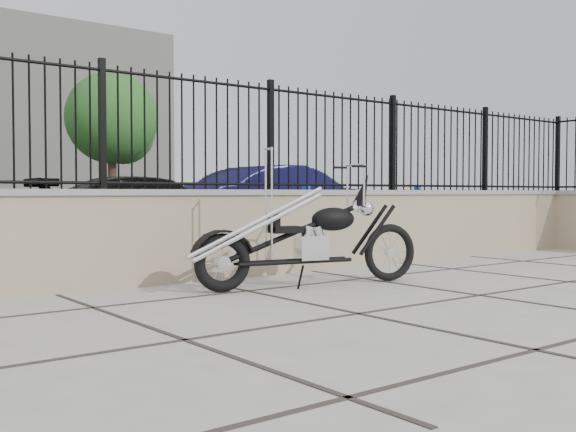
# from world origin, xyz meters

# --- Properties ---
(ground_plane) EXTENTS (90.00, 90.00, 0.00)m
(ground_plane) POSITION_xyz_m (0.00, 0.00, 0.00)
(ground_plane) COLOR #99968E
(ground_plane) RESTS_ON ground
(retaining_wall) EXTENTS (14.00, 0.36, 0.96)m
(retaining_wall) POSITION_xyz_m (0.00, 2.50, 0.48)
(retaining_wall) COLOR gray
(retaining_wall) RESTS_ON ground_plane
(iron_fence) EXTENTS (14.00, 0.08, 1.20)m
(iron_fence) POSITION_xyz_m (0.00, 2.50, 1.56)
(iron_fence) COLOR black
(iron_fence) RESTS_ON retaining_wall
(chopper_motorcycle) EXTENTS (2.33, 0.91, 1.38)m
(chopper_motorcycle) POSITION_xyz_m (0.62, 1.39, 0.69)
(chopper_motorcycle) COLOR black
(chopper_motorcycle) RESTS_ON ground_plane
(car_black) EXTENTS (4.30, 2.09, 1.21)m
(car_black) POSITION_xyz_m (1.90, 7.26, 0.60)
(car_black) COLOR black
(car_black) RESTS_ON parking_lot
(car_blue) EXTENTS (4.50, 1.74, 1.46)m
(car_blue) POSITION_xyz_m (4.91, 7.32, 0.73)
(car_blue) COLOR #0F0E35
(car_blue) RESTS_ON parking_lot
(bollard_b) EXTENTS (0.16, 0.16, 1.03)m
(bollard_b) POSITION_xyz_m (2.87, 4.14, 0.52)
(bollard_b) COLOR #0D2BD0
(bollard_b) RESTS_ON ground_plane
(bollard_c) EXTENTS (0.14, 0.14, 1.05)m
(bollard_c) POSITION_xyz_m (5.63, 4.38, 0.52)
(bollard_c) COLOR #0B4CB0
(bollard_c) RESTS_ON ground_plane
(tree_right) EXTENTS (2.88, 2.88, 4.86)m
(tree_right) POSITION_xyz_m (5.04, 16.45, 3.40)
(tree_right) COLOR #382619
(tree_right) RESTS_ON ground_plane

